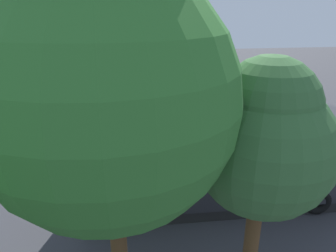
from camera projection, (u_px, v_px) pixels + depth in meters
The scene contains 14 objects.
ground_plane at pixel (172, 146), 16.22m from camera, with size 80.00×80.00×0.00m, color #38383D.
tour_bus at pixel (216, 162), 11.01m from camera, with size 9.76×2.88×3.25m.
spectator_far_left at pixel (237, 144), 14.09m from camera, with size 0.58×0.37×1.67m.
spectator_left at pixel (215, 144), 13.90m from camera, with size 0.58×0.34×1.76m.
spectator_centre at pixel (187, 146), 13.65m from camera, with size 0.58×0.34×1.82m.
spectator_right at pixel (161, 147), 13.59m from camera, with size 0.58×0.36×1.76m.
parked_motorcycle_silver at pixel (171, 165), 13.23m from camera, with size 2.05×0.58×0.99m.
stunt_motorcycle at pixel (124, 110), 18.61m from camera, with size 1.77×1.11×1.86m.
traffic_cone at pixel (147, 126), 18.11m from camera, with size 0.34×0.34×0.63m.
tree_centre at pixel (107, 81), 4.87m from camera, with size 4.28×4.28×8.17m.
tree_far at pixel (264, 140), 5.79m from camera, with size 2.71×2.71×6.05m.
bay_line_a at pixel (208, 134), 17.84m from camera, with size 0.27×4.01×0.01m.
bay_line_b at pixel (157, 137), 17.42m from camera, with size 0.29×4.35×0.01m.
bay_line_c at pixel (103, 140), 17.00m from camera, with size 0.31×4.83×0.01m.
Camera 1 is at (2.44, 14.58, 6.77)m, focal length 33.00 mm.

